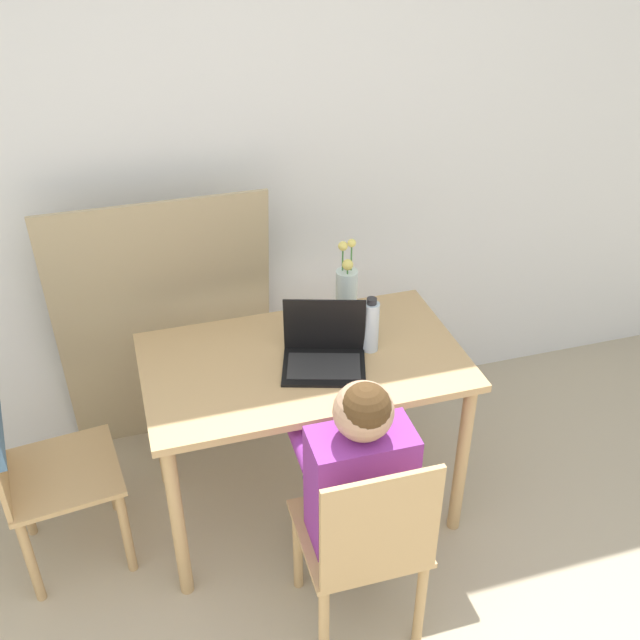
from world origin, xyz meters
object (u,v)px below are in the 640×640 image
Objects in this scene: chair_occupied at (365,543)px; person_seated at (356,472)px; laptop at (324,349)px; flower_vase at (346,292)px; water_bottle at (371,326)px; chair_spare at (18,449)px.

person_seated is at bearing -90.00° from chair_occupied.
flower_vase is at bearing 73.53° from laptop.
water_bottle is (0.02, -0.22, -0.02)m from flower_vase.
chair_spare is at bearing -164.27° from laptop.
chair_occupied is 0.24m from person_seated.
laptop is 0.31m from flower_vase.
chair_spare is 1.19m from person_seated.
chair_spare is 2.42× the size of flower_vase.
chair_occupied is 3.81× the size of water_bottle.
flower_vase is (1.28, 0.21, 0.30)m from chair_spare.
person_seated reaches higher than chair_occupied.
chair_occupied is 2.39× the size of laptop.
water_bottle is (1.30, -0.01, 0.28)m from chair_spare.
water_bottle is at bearing -96.83° from chair_spare.
person_seated is (1.07, -0.52, 0.08)m from chair_spare.
water_bottle is at bearing -113.35° from person_seated.
person_seated is 2.94× the size of flower_vase.
chair_spare is 0.82× the size of person_seated.
person_seated is 0.79m from flower_vase.
flower_vase is at bearing -105.03° from person_seated.
laptop is (0.04, 0.60, 0.37)m from chair_occupied.
water_bottle is at bearing -83.91° from flower_vase.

